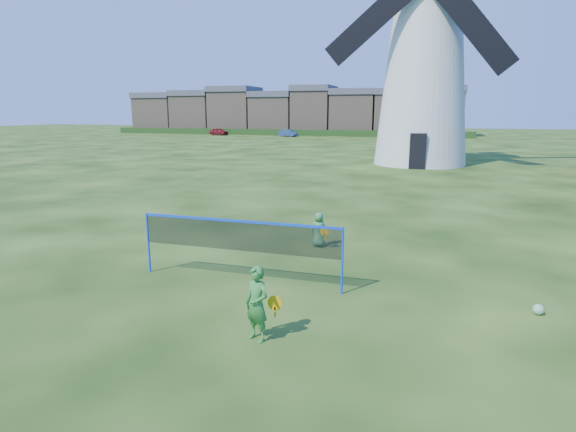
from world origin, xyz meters
The scene contains 10 objects.
ground centered at (0.00, 0.00, 0.00)m, with size 220.00×220.00×0.00m, color black.
windmill centered at (2.33, 27.62, 7.24)m, with size 13.99×6.88×20.28m.
badminton_net centered at (-0.72, -0.46, 1.14)m, with size 5.05×0.05×1.55m.
player_girl centered at (0.75, -3.10, 0.69)m, with size 0.72×0.51×1.39m.
player_boy centered at (0.37, 3.12, 0.53)m, with size 0.62×0.40×1.06m.
play_ball centered at (5.82, -0.37, 0.11)m, with size 0.22×0.22×0.22m, color green.
terraced_houses centered at (-22.31, 72.00, 3.92)m, with size 59.53×8.40×8.31m.
hedge centered at (-22.00, 66.00, 0.50)m, with size 62.00×0.80×1.00m, color #193814.
car_left centered at (-31.86, 63.54, 0.59)m, with size 1.40×3.49×1.19m, color maroon.
car_right centered at (-19.32, 62.74, 0.55)m, with size 1.16×3.33×1.10m, color navy.
Camera 1 is at (3.64, -10.47, 4.06)m, focal length 29.54 mm.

